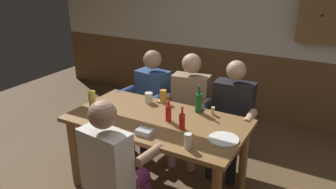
# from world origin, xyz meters

# --- Properties ---
(back_wall_upper) EXTENTS (6.53, 0.12, 1.41)m
(back_wall_upper) POSITION_xyz_m (0.00, 2.44, 1.67)
(back_wall_upper) COLOR beige
(back_wall_wainscot) EXTENTS (6.53, 0.12, 0.96)m
(back_wall_wainscot) POSITION_xyz_m (0.00, 2.44, 0.48)
(back_wall_wainscot) COLOR brown
(back_wall_wainscot) RESTS_ON ground_plane
(dining_table) EXTENTS (1.69, 0.89, 0.78)m
(dining_table) POSITION_xyz_m (0.00, 0.19, 0.67)
(dining_table) COLOR brown
(dining_table) RESTS_ON ground_plane
(person_0) EXTENTS (0.55, 0.57, 1.22)m
(person_0) POSITION_xyz_m (-0.51, 0.88, 0.68)
(person_0) COLOR #2D4C84
(person_0) RESTS_ON ground_plane
(person_1) EXTENTS (0.59, 0.55, 1.25)m
(person_1) POSITION_xyz_m (0.01, 0.87, 0.69)
(person_1) COLOR #997F60
(person_1) RESTS_ON ground_plane
(person_2) EXTENTS (0.57, 0.51, 1.24)m
(person_2) POSITION_xyz_m (0.51, 0.88, 0.68)
(person_2) COLOR black
(person_2) RESTS_ON ground_plane
(person_3) EXTENTS (0.57, 0.53, 1.23)m
(person_3) POSITION_xyz_m (0.01, -0.49, 0.68)
(person_3) COLOR silver
(person_3) RESTS_ON ground_plane
(table_candle) EXTENTS (0.04, 0.04, 0.08)m
(table_candle) POSITION_xyz_m (0.43, 0.55, 0.82)
(table_candle) COLOR #F9E08C
(table_candle) RESTS_ON dining_table
(condiment_caddy) EXTENTS (0.14, 0.10, 0.05)m
(condiment_caddy) POSITION_xyz_m (0.07, -0.12, 0.80)
(condiment_caddy) COLOR #B2B7BC
(condiment_caddy) RESTS_ON dining_table
(plate_0) EXTENTS (0.26, 0.26, 0.01)m
(plate_0) POSITION_xyz_m (0.70, 0.12, 0.79)
(plate_0) COLOR white
(plate_0) RESTS_ON dining_table
(bottle_0) EXTENTS (0.07, 0.07, 0.28)m
(bottle_0) POSITION_xyz_m (0.28, 0.54, 0.88)
(bottle_0) COLOR #195923
(bottle_0) RESTS_ON dining_table
(bottle_1) EXTENTS (0.06, 0.06, 0.21)m
(bottle_1) POSITION_xyz_m (0.30, 0.13, 0.86)
(bottle_1) COLOR red
(bottle_1) RESTS_ON dining_table
(bottle_2) EXTENTS (0.06, 0.06, 0.21)m
(bottle_2) POSITION_xyz_m (0.12, 0.21, 0.86)
(bottle_2) COLOR red
(bottle_2) RESTS_ON dining_table
(pint_glass_0) EXTENTS (0.08, 0.08, 0.15)m
(pint_glass_0) POSITION_xyz_m (-0.75, 0.14, 0.86)
(pint_glass_0) COLOR #E5C64C
(pint_glass_0) RESTS_ON dining_table
(pint_glass_1) EXTENTS (0.08, 0.08, 0.11)m
(pint_glass_1) POSITION_xyz_m (-0.28, 0.50, 0.83)
(pint_glass_1) COLOR white
(pint_glass_1) RESTS_ON dining_table
(pint_glass_2) EXTENTS (0.06, 0.06, 0.13)m
(pint_glass_2) POSITION_xyz_m (-0.42, -0.05, 0.84)
(pint_glass_2) COLOR #4C2D19
(pint_glass_2) RESTS_ON dining_table
(pint_glass_3) EXTENTS (0.06, 0.06, 0.13)m
(pint_glass_3) POSITION_xyz_m (0.49, -0.14, 0.84)
(pint_glass_3) COLOR white
(pint_glass_3) RESTS_ON dining_table
(pint_glass_4) EXTENTS (0.07, 0.07, 0.14)m
(pint_glass_4) POSITION_xyz_m (-0.15, 0.57, 0.85)
(pint_glass_4) COLOR gold
(pint_glass_4) RESTS_ON dining_table
(wall_dart_cabinet) EXTENTS (0.56, 0.15, 0.70)m
(wall_dart_cabinet) POSITION_xyz_m (1.12, 2.31, 1.57)
(wall_dart_cabinet) COLOR brown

